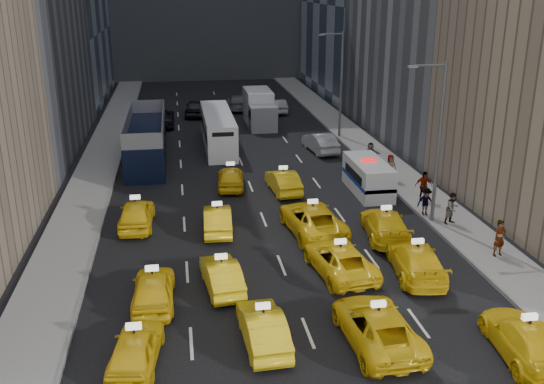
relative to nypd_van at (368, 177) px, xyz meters
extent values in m
plane|color=black|center=(-7.32, -17.64, -1.01)|extent=(160.00, 160.00, 0.00)
cube|color=gray|center=(-17.82, 7.36, -0.94)|extent=(3.00, 90.00, 0.15)
cube|color=gray|center=(3.18, 7.36, -0.94)|extent=(3.00, 90.00, 0.15)
cube|color=slate|center=(-16.37, 7.36, -0.92)|extent=(0.15, 90.00, 0.18)
cube|color=slate|center=(1.73, 7.36, -0.92)|extent=(0.15, 90.00, 0.18)
cylinder|color=#595B60|center=(1.98, -5.64, 3.49)|extent=(0.20, 0.20, 9.00)
cylinder|color=#595B60|center=(1.08, -5.64, 7.79)|extent=(1.80, 0.12, 0.12)
cube|color=slate|center=(0.18, -5.64, 7.74)|extent=(0.50, 0.22, 0.12)
cylinder|color=#595B60|center=(1.98, 14.36, 3.49)|extent=(0.20, 0.20, 9.00)
cylinder|color=#595B60|center=(1.08, 14.36, 7.79)|extent=(1.80, 0.12, 0.12)
cube|color=slate|center=(0.18, 14.36, 7.74)|extent=(0.50, 0.22, 0.12)
imported|color=yellow|center=(-13.77, -16.73, -0.33)|extent=(2.12, 4.18, 1.36)
imported|color=yellow|center=(-9.14, -16.08, -0.32)|extent=(1.66, 4.24, 1.38)
imported|color=yellow|center=(-4.93, -16.70, -0.30)|extent=(2.60, 5.25, 1.43)
imported|color=yellow|center=(0.07, -18.42, -0.30)|extent=(2.52, 5.12, 1.43)
imported|color=yellow|center=(-13.26, -12.47, -0.28)|extent=(1.85, 4.35, 1.47)
imported|color=yellow|center=(-10.32, -11.52, -0.34)|extent=(1.85, 4.19, 1.34)
imported|color=yellow|center=(-4.80, -10.89, -0.32)|extent=(2.90, 5.25, 1.39)
imported|color=yellow|center=(-1.35, -11.59, -0.28)|extent=(2.74, 5.31, 1.47)
imported|color=yellow|center=(-14.40, -3.65, -0.25)|extent=(1.98, 4.56, 1.53)
imported|color=yellow|center=(-10.03, -4.96, -0.32)|extent=(1.66, 4.26, 1.38)
imported|color=yellow|center=(-4.98, -5.92, -0.23)|extent=(3.13, 5.85, 1.56)
imported|color=yellow|center=(-1.32, -7.22, -0.27)|extent=(2.75, 5.33, 1.48)
imported|color=yellow|center=(-8.63, 2.31, -0.30)|extent=(2.08, 4.34, 1.43)
imported|color=yellow|center=(-5.37, 0.90, -0.30)|extent=(1.86, 4.44, 1.43)
cube|color=silver|center=(0.00, 0.00, 0.03)|extent=(2.26, 5.31, 2.09)
cylinder|color=black|center=(-0.85, -1.71, -0.59)|extent=(0.28, 0.83, 0.83)
cylinder|color=black|center=(0.85, -1.71, -0.59)|extent=(0.28, 0.83, 0.83)
cylinder|color=black|center=(-0.85, 1.71, -0.59)|extent=(0.28, 0.83, 0.83)
cylinder|color=black|center=(0.85, 1.71, -0.59)|extent=(0.28, 0.83, 0.83)
cube|color=navy|center=(0.00, 0.00, -0.11)|extent=(2.30, 5.31, 0.24)
cube|color=red|center=(0.00, 0.00, 1.15)|extent=(0.96, 0.38, 0.15)
cube|color=black|center=(-14.27, 9.71, 0.73)|extent=(2.96, 12.03, 3.48)
cylinder|color=black|center=(-15.48, 4.62, -0.46)|extent=(0.28, 1.10, 1.10)
cylinder|color=black|center=(-13.06, 4.62, -0.46)|extent=(0.28, 1.10, 1.10)
cylinder|color=black|center=(-15.48, 14.80, -0.46)|extent=(0.28, 1.10, 1.10)
cylinder|color=black|center=(-13.06, 14.80, -0.46)|extent=(0.28, 1.10, 1.10)
cube|color=white|center=(-8.66, 13.06, 0.39)|extent=(3.13, 11.03, 2.81)
cylinder|color=black|center=(-9.64, 8.52, -0.46)|extent=(0.28, 1.10, 1.10)
cylinder|color=black|center=(-7.68, 8.52, -0.46)|extent=(0.28, 1.10, 1.10)
cylinder|color=black|center=(-9.64, 17.61, -0.46)|extent=(0.28, 1.10, 1.10)
cylinder|color=black|center=(-7.68, 17.61, -0.46)|extent=(0.28, 1.10, 1.10)
cube|color=silver|center=(-4.22, 20.32, 0.59)|extent=(3.31, 7.26, 3.20)
cylinder|color=black|center=(-5.27, 17.71, -0.46)|extent=(0.28, 1.10, 1.10)
cylinder|color=black|center=(-3.17, 17.71, -0.46)|extent=(0.28, 1.10, 1.10)
cylinder|color=black|center=(-5.27, 22.92, -0.46)|extent=(0.28, 1.10, 1.10)
cylinder|color=black|center=(-3.17, 22.92, -0.46)|extent=(0.28, 1.10, 1.10)
imported|color=#A0A3A8|center=(-0.74, 10.05, -0.24)|extent=(2.18, 4.83, 1.54)
imported|color=black|center=(-13.52, 21.45, -0.23)|extent=(2.72, 5.70, 1.57)
imported|color=slate|center=(-5.47, 27.99, -0.25)|extent=(2.58, 5.40, 1.52)
imported|color=black|center=(-10.06, 25.41, -0.19)|extent=(2.44, 4.98, 1.63)
imported|color=#94979B|center=(-1.57, 25.62, -0.31)|extent=(1.50, 4.27, 1.41)
imported|color=gray|center=(3.31, -10.54, 0.07)|extent=(0.76, 0.59, 1.85)
imported|color=gray|center=(2.88, -6.22, 0.03)|extent=(0.98, 0.77, 1.78)
imported|color=gray|center=(1.91, -4.82, -0.04)|extent=(1.06, 0.44, 1.64)
imported|color=gray|center=(2.76, -2.39, 0.06)|extent=(1.13, 0.60, 1.85)
imported|color=gray|center=(2.13, 1.82, 0.02)|extent=(0.89, 0.53, 1.75)
imported|color=gray|center=(1.93, 5.54, -0.04)|extent=(1.59, 0.95, 1.65)
camera|label=1|loc=(-11.90, -35.53, 11.87)|focal=40.00mm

